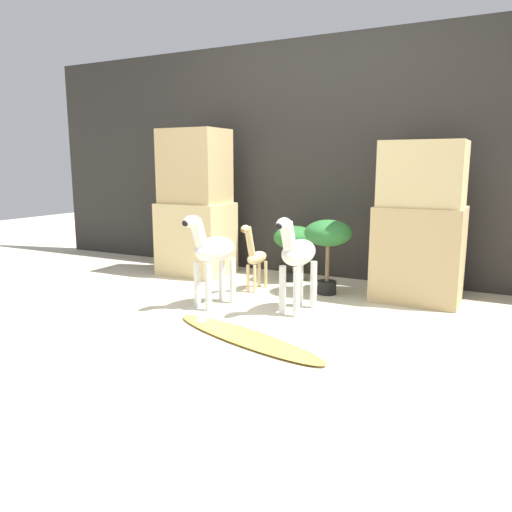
{
  "coord_description": "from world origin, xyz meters",
  "views": [
    {
      "loc": [
        1.67,
        -2.8,
        1.06
      ],
      "look_at": [
        0.02,
        0.4,
        0.4
      ],
      "focal_mm": 35.0,
      "sensor_mm": 36.0,
      "label": 1
    }
  ],
  "objects_px": {
    "potted_palm_front": "(328,237)",
    "potted_palm_back": "(295,241)",
    "zebra_right": "(297,256)",
    "giraffe_figurine": "(255,256)",
    "zebra_left": "(212,252)",
    "surfboard": "(244,336)"
  },
  "relations": [
    {
      "from": "giraffe_figurine",
      "to": "potted_palm_front",
      "type": "relative_size",
      "value": 0.94
    },
    {
      "from": "potted_palm_front",
      "to": "potted_palm_back",
      "type": "xyz_separation_m",
      "value": [
        -0.43,
        0.32,
        -0.1
      ]
    },
    {
      "from": "zebra_right",
      "to": "giraffe_figurine",
      "type": "xyz_separation_m",
      "value": [
        -0.55,
        0.41,
        -0.11
      ]
    },
    {
      "from": "potted_palm_front",
      "to": "zebra_left",
      "type": "bearing_deg",
      "value": -131.0
    },
    {
      "from": "zebra_right",
      "to": "potted_palm_back",
      "type": "relative_size",
      "value": 1.39
    },
    {
      "from": "giraffe_figurine",
      "to": "potted_palm_front",
      "type": "xyz_separation_m",
      "value": [
        0.58,
        0.18,
        0.17
      ]
    },
    {
      "from": "potted_palm_back",
      "to": "zebra_right",
      "type": "bearing_deg",
      "value": -66.11
    },
    {
      "from": "zebra_left",
      "to": "surfboard",
      "type": "distance_m",
      "value": 0.86
    },
    {
      "from": "zebra_left",
      "to": "surfboard",
      "type": "height_order",
      "value": "zebra_left"
    },
    {
      "from": "zebra_left",
      "to": "zebra_right",
      "type": "bearing_deg",
      "value": 14.06
    },
    {
      "from": "zebra_right",
      "to": "zebra_left",
      "type": "relative_size",
      "value": 1.0
    },
    {
      "from": "zebra_left",
      "to": "potted_palm_back",
      "type": "relative_size",
      "value": 1.39
    },
    {
      "from": "giraffe_figurine",
      "to": "potted_palm_front",
      "type": "height_order",
      "value": "potted_palm_front"
    },
    {
      "from": "potted_palm_back",
      "to": "zebra_left",
      "type": "bearing_deg",
      "value": -101.65
    },
    {
      "from": "giraffe_figurine",
      "to": "potted_palm_back",
      "type": "relative_size",
      "value": 1.14
    },
    {
      "from": "zebra_left",
      "to": "potted_palm_back",
      "type": "distance_m",
      "value": 1.08
    },
    {
      "from": "zebra_right",
      "to": "giraffe_figurine",
      "type": "distance_m",
      "value": 0.7
    },
    {
      "from": "zebra_right",
      "to": "zebra_left",
      "type": "bearing_deg",
      "value": -165.94
    },
    {
      "from": "giraffe_figurine",
      "to": "surfboard",
      "type": "distance_m",
      "value": 1.22
    },
    {
      "from": "zebra_right",
      "to": "potted_palm_front",
      "type": "height_order",
      "value": "zebra_right"
    },
    {
      "from": "zebra_right",
      "to": "giraffe_figurine",
      "type": "height_order",
      "value": "zebra_right"
    },
    {
      "from": "potted_palm_front",
      "to": "potted_palm_back",
      "type": "height_order",
      "value": "potted_palm_front"
    }
  ]
}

